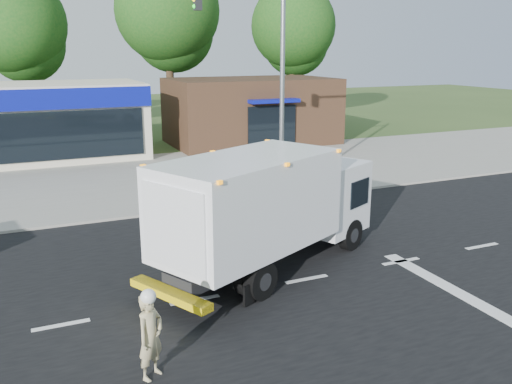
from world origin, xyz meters
TOP-DOWN VIEW (x-y plane):
  - ground at (0.00, 0.00)m, footprint 120.00×120.00m
  - road_asphalt at (0.00, 0.00)m, footprint 60.00×14.00m
  - sidewalk at (0.00, 8.20)m, footprint 60.00×2.40m
  - parking_apron at (0.00, 14.00)m, footprint 60.00×9.00m
  - lane_markings at (1.35, -1.35)m, footprint 55.20×7.00m
  - ems_box_truck at (-0.64, 1.01)m, footprint 7.51×5.24m
  - emergency_worker at (-4.63, -2.64)m, footprint 0.70×0.67m
  - brown_storefront at (7.00, 19.98)m, footprint 10.00×6.70m
  - traffic_signal_pole at (2.35, 7.60)m, footprint 3.51×0.25m
  - background_trees at (-0.85, 28.16)m, footprint 36.77×7.39m

SIDE VIEW (x-z plane):
  - ground at x=0.00m, z-range 0.00..0.00m
  - road_asphalt at x=0.00m, z-range -0.01..0.01m
  - parking_apron at x=0.00m, z-range 0.00..0.02m
  - lane_markings at x=1.35m, z-range 0.01..0.02m
  - sidewalk at x=0.00m, z-range 0.00..0.12m
  - emergency_worker at x=-4.63m, z-range -0.01..1.71m
  - ems_box_truck at x=-0.64m, z-range 0.25..3.47m
  - brown_storefront at x=7.00m, z-range 0.00..4.00m
  - traffic_signal_pole at x=2.35m, z-range 0.92..8.92m
  - background_trees at x=-0.85m, z-range 1.33..13.43m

